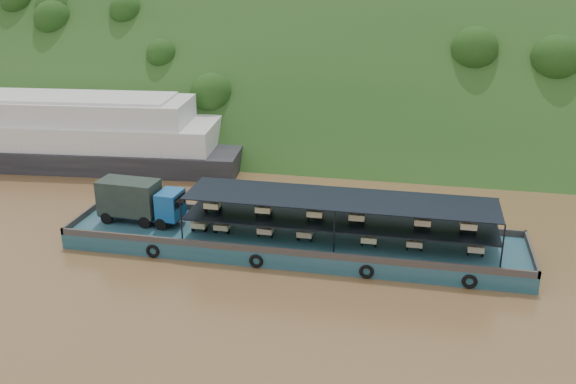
# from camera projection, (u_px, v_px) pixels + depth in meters

# --- Properties ---
(ground) EXTENTS (160.00, 160.00, 0.00)m
(ground) POSITION_uv_depth(u_px,v_px,m) (305.00, 245.00, 50.29)
(ground) COLOR brown
(ground) RESTS_ON ground
(hillside) EXTENTS (140.00, 39.60, 39.60)m
(hillside) POSITION_uv_depth(u_px,v_px,m) (355.00, 129.00, 83.29)
(hillside) COLOR #183714
(hillside) RESTS_ON ground
(cargo_barge) EXTENTS (35.00, 7.18, 4.63)m
(cargo_barge) POSITION_uv_depth(u_px,v_px,m) (279.00, 235.00, 49.33)
(cargo_barge) COLOR #15434C
(cargo_barge) RESTS_ON ground
(passenger_ferry) EXTENTS (37.44, 12.66, 7.44)m
(passenger_ferry) POSITION_uv_depth(u_px,v_px,m) (72.00, 134.00, 68.85)
(passenger_ferry) COLOR black
(passenger_ferry) RESTS_ON ground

